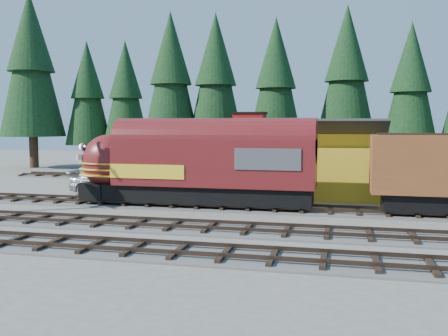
% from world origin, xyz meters
% --- Properties ---
extents(ground, '(120.00, 120.00, 0.00)m').
position_xyz_m(ground, '(0.00, 0.00, 0.00)').
color(ground, '#6B665B').
rests_on(ground, ground).
extents(track_spur, '(32.00, 3.20, 0.33)m').
position_xyz_m(track_spur, '(-10.00, 18.00, 0.06)').
color(track_spur, '#4C4947').
rests_on(track_spur, ground).
extents(depot, '(12.80, 7.00, 5.30)m').
position_xyz_m(depot, '(-0.00, 10.50, 2.96)').
color(depot, gold).
rests_on(depot, ground).
extents(conifer_backdrop, '(81.26, 23.62, 17.39)m').
position_xyz_m(conifer_backdrop, '(5.23, 24.91, 9.88)').
color(conifer_backdrop, black).
rests_on(conifer_backdrop, ground).
extents(locomotive, '(14.62, 2.91, 3.97)m').
position_xyz_m(locomotive, '(-5.27, 4.00, 2.35)').
color(locomotive, black).
rests_on(locomotive, ground).
extents(caboose, '(10.61, 3.08, 5.52)m').
position_xyz_m(caboose, '(-5.15, 18.00, 2.72)').
color(caboose, black).
rests_on(caboose, ground).
extents(pickup_truck_a, '(6.63, 3.39, 1.79)m').
position_xyz_m(pickup_truck_a, '(-8.07, 7.63, 0.90)').
color(pickup_truck_a, black).
rests_on(pickup_truck_a, ground).
extents(pickup_truck_b, '(5.97, 2.43, 1.73)m').
position_xyz_m(pickup_truck_b, '(-12.08, 7.75, 0.87)').
color(pickup_truck_b, '#9A9DA1').
rests_on(pickup_truck_b, ground).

